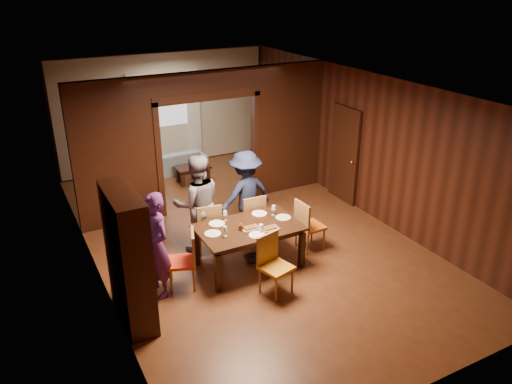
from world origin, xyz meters
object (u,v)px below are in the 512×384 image
person_grey (197,204)px  chair_far_r (250,217)px  hutch (128,258)px  person_purple (156,246)px  chair_right (311,225)px  sofa (168,162)px  chair_left (181,260)px  chair_far_l (208,226)px  dining_table (249,246)px  coffee_table (193,174)px  person_navy (246,194)px  chair_near (276,266)px

person_grey → chair_far_r: bearing=-179.7°
hutch → person_purple: bearing=39.0°
chair_right → hutch: bearing=94.7°
person_grey → sofa: (0.73, 3.95, -0.63)m
chair_left → person_grey: bearing=164.4°
chair_far_r → person_grey: bearing=-5.0°
hutch → chair_far_l: bearing=36.9°
dining_table → hutch: (-2.13, -0.47, 0.62)m
chair_far_l → chair_left: bearing=56.7°
sofa → coffee_table: 0.91m
sofa → dining_table: dining_table is taller
chair_right → chair_left: bearing=88.2°
dining_table → chair_far_r: (0.43, 0.78, 0.10)m
person_navy → chair_far_r: bearing=75.2°
person_navy → chair_left: bearing=25.9°
person_purple → sofa: bearing=146.7°
person_purple → chair_far_r: 2.25m
chair_right → coffee_table: bearing=6.7°
person_navy → chair_far_r: size_ratio=1.74×
sofa → chair_left: bearing=71.3°
person_navy → chair_right: bearing=119.9°
dining_table → chair_near: size_ratio=1.77×
person_grey → chair_far_l: (0.13, -0.12, -0.42)m
dining_table → hutch: hutch is taller
hutch → dining_table: bearing=12.5°
dining_table → chair_far_r: chair_far_r is taller
sofa → chair_right: 4.99m
person_grey → person_navy: (1.01, 0.12, -0.06)m
sofa → chair_far_l: (-0.60, -4.07, 0.20)m
dining_table → chair_far_r: bearing=61.1°
person_navy → hutch: hutch is taller
person_navy → chair_right: person_navy is taller
chair_left → chair_far_l: 1.19m
chair_left → hutch: hutch is taller
chair_right → person_purple: bearing=88.1°
person_grey → hutch: hutch is taller
coffee_table → chair_far_r: (-0.11, -3.26, 0.28)m
person_grey → chair_left: size_ratio=1.87×
person_grey → coffee_table: 3.37m
person_navy → chair_far_r: person_navy is taller
person_purple → sofa: person_purple is taller
chair_right → chair_near: bearing=123.1°
person_navy → hutch: bearing=23.2°
person_navy → chair_near: bearing=69.8°
dining_table → chair_left: chair_left is taller
sofa → chair_far_r: 4.11m
sofa → person_purple: bearing=67.2°
sofa → chair_left: chair_left is taller
sofa → chair_far_l: bearing=78.9°
dining_table → chair_right: 1.26m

